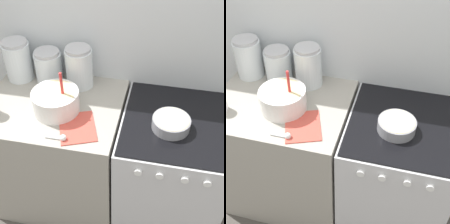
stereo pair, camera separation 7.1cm
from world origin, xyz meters
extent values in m
cube|color=silver|center=(0.00, 0.70, 1.20)|extent=(4.67, 0.05, 2.40)
cube|color=#9E998E|center=(-0.42, 0.34, 0.44)|extent=(0.83, 0.67, 0.88)
cube|color=silver|center=(0.33, 0.34, 0.44)|extent=(0.63, 0.67, 0.87)
cube|color=black|center=(0.33, 0.34, 0.88)|extent=(0.60, 0.64, 0.01)
cylinder|color=white|center=(0.16, -0.01, 0.80)|extent=(0.04, 0.02, 0.04)
cylinder|color=white|center=(0.27, -0.01, 0.80)|extent=(0.04, 0.02, 0.04)
cylinder|color=white|center=(0.39, -0.01, 0.80)|extent=(0.04, 0.02, 0.04)
cylinder|color=white|center=(0.50, -0.01, 0.80)|extent=(0.04, 0.02, 0.04)
cylinder|color=white|center=(-0.37, 0.29, 0.95)|extent=(0.27, 0.27, 0.13)
cylinder|color=beige|center=(-0.37, 0.29, 0.98)|extent=(0.24, 0.24, 0.07)
cylinder|color=red|center=(-0.32, 0.29, 1.03)|extent=(0.02, 0.02, 0.25)
cylinder|color=gray|center=(0.29, 0.27, 0.92)|extent=(0.21, 0.21, 0.07)
cylinder|color=beige|center=(0.29, 0.27, 0.92)|extent=(0.19, 0.19, 0.06)
cylinder|color=silver|center=(-0.71, 0.56, 1.01)|extent=(0.18, 0.18, 0.25)
cylinder|color=silver|center=(-0.71, 0.56, 0.96)|extent=(0.15, 0.15, 0.15)
cylinder|color=#B2B2B7|center=(-0.71, 0.56, 1.14)|extent=(0.16, 0.16, 0.02)
cylinder|color=silver|center=(-0.51, 0.56, 0.98)|extent=(0.17, 0.17, 0.20)
cylinder|color=white|center=(-0.51, 0.56, 0.94)|extent=(0.15, 0.15, 0.12)
cylinder|color=#B2B2B7|center=(-0.51, 0.56, 1.09)|extent=(0.16, 0.16, 0.02)
cylinder|color=silver|center=(-0.30, 0.56, 1.01)|extent=(0.17, 0.17, 0.25)
cylinder|color=olive|center=(-0.30, 0.56, 0.96)|extent=(0.15, 0.15, 0.15)
cylinder|color=#B2B2B7|center=(-0.30, 0.56, 1.14)|extent=(0.15, 0.15, 0.02)
cube|color=#CC4C3F|center=(-0.21, 0.17, 0.89)|extent=(0.27, 0.30, 0.01)
cylinder|color=white|center=(-0.31, 0.06, 0.89)|extent=(0.09, 0.01, 0.01)
sphere|color=white|center=(-0.26, 0.06, 0.90)|extent=(0.04, 0.04, 0.04)
camera|label=1|loc=(0.23, -1.01, 2.08)|focal=50.00mm
camera|label=2|loc=(0.30, -1.00, 2.08)|focal=50.00mm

